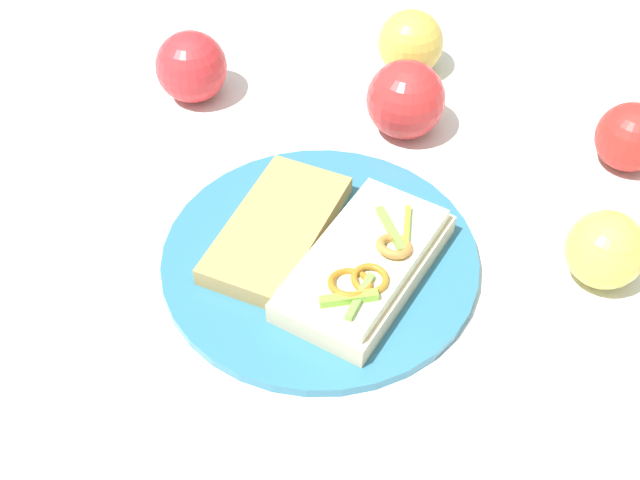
{
  "coord_description": "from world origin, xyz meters",
  "views": [
    {
      "loc": [
        0.44,
        -0.25,
        0.58
      ],
      "look_at": [
        0.0,
        0.0,
        0.03
      ],
      "focal_mm": 46.85,
      "sensor_mm": 36.0,
      "label": 1
    }
  ],
  "objects_px": {
    "sandwich": "(366,263)",
    "apple_2": "(406,100)",
    "apple_0": "(631,137)",
    "bread_slice_side": "(277,229)",
    "apple_3": "(411,43)",
    "apple_4": "(193,66)",
    "plate": "(320,259)",
    "apple_1": "(605,250)"
  },
  "relations": [
    {
      "from": "plate",
      "to": "apple_2",
      "type": "bearing_deg",
      "value": 125.26
    },
    {
      "from": "sandwich",
      "to": "apple_0",
      "type": "height_order",
      "value": "apple_0"
    },
    {
      "from": "bread_slice_side",
      "to": "apple_4",
      "type": "xyz_separation_m",
      "value": [
        -0.25,
        0.02,
        0.02
      ]
    },
    {
      "from": "bread_slice_side",
      "to": "apple_0",
      "type": "height_order",
      "value": "apple_0"
    },
    {
      "from": "apple_0",
      "to": "apple_3",
      "type": "bearing_deg",
      "value": -157.06
    },
    {
      "from": "plate",
      "to": "sandwich",
      "type": "relative_size",
      "value": 1.45
    },
    {
      "from": "bread_slice_side",
      "to": "apple_1",
      "type": "xyz_separation_m",
      "value": [
        0.18,
        0.23,
        0.02
      ]
    },
    {
      "from": "apple_2",
      "to": "apple_3",
      "type": "bearing_deg",
      "value": 143.6
    },
    {
      "from": "apple_0",
      "to": "apple_3",
      "type": "relative_size",
      "value": 0.94
    },
    {
      "from": "sandwich",
      "to": "bread_slice_side",
      "type": "relative_size",
      "value": 1.21
    },
    {
      "from": "plate",
      "to": "bread_slice_side",
      "type": "height_order",
      "value": "bread_slice_side"
    },
    {
      "from": "apple_0",
      "to": "apple_4",
      "type": "distance_m",
      "value": 0.46
    },
    {
      "from": "bread_slice_side",
      "to": "apple_3",
      "type": "relative_size",
      "value": 2.22
    },
    {
      "from": "plate",
      "to": "apple_2",
      "type": "distance_m",
      "value": 0.21
    },
    {
      "from": "bread_slice_side",
      "to": "apple_2",
      "type": "relative_size",
      "value": 2.0
    },
    {
      "from": "apple_2",
      "to": "bread_slice_side",
      "type": "bearing_deg",
      "value": -67.5
    },
    {
      "from": "apple_2",
      "to": "apple_4",
      "type": "distance_m",
      "value": 0.24
    },
    {
      "from": "apple_0",
      "to": "apple_2",
      "type": "height_order",
      "value": "apple_2"
    },
    {
      "from": "sandwich",
      "to": "apple_3",
      "type": "xyz_separation_m",
      "value": [
        -0.25,
        0.21,
        0.01
      ]
    },
    {
      "from": "plate",
      "to": "apple_4",
      "type": "relative_size",
      "value": 3.7
    },
    {
      "from": "apple_2",
      "to": "apple_1",
      "type": "bearing_deg",
      "value": 8.85
    },
    {
      "from": "plate",
      "to": "apple_0",
      "type": "xyz_separation_m",
      "value": [
        0.03,
        0.34,
        0.03
      ]
    },
    {
      "from": "bread_slice_side",
      "to": "apple_0",
      "type": "xyz_separation_m",
      "value": [
        0.07,
        0.36,
        0.02
      ]
    },
    {
      "from": "apple_2",
      "to": "plate",
      "type": "bearing_deg",
      "value": -54.74
    },
    {
      "from": "plate",
      "to": "apple_3",
      "type": "xyz_separation_m",
      "value": [
        -0.21,
        0.24,
        0.03
      ]
    },
    {
      "from": "apple_1",
      "to": "plate",
      "type": "bearing_deg",
      "value": -123.14
    },
    {
      "from": "apple_0",
      "to": "apple_2",
      "type": "bearing_deg",
      "value": -132.64
    },
    {
      "from": "sandwich",
      "to": "apple_2",
      "type": "relative_size",
      "value": 2.41
    },
    {
      "from": "plate",
      "to": "apple_0",
      "type": "height_order",
      "value": "apple_0"
    },
    {
      "from": "apple_1",
      "to": "apple_4",
      "type": "relative_size",
      "value": 0.9
    },
    {
      "from": "apple_2",
      "to": "apple_3",
      "type": "height_order",
      "value": "apple_2"
    },
    {
      "from": "apple_0",
      "to": "apple_1",
      "type": "relative_size",
      "value": 0.99
    },
    {
      "from": "sandwich",
      "to": "apple_0",
      "type": "xyz_separation_m",
      "value": [
        -0.01,
        0.32,
        0.01
      ]
    },
    {
      "from": "plate",
      "to": "sandwich",
      "type": "distance_m",
      "value": 0.05
    },
    {
      "from": "apple_3",
      "to": "apple_4",
      "type": "bearing_deg",
      "value": -108.21
    },
    {
      "from": "plate",
      "to": "apple_0",
      "type": "relative_size",
      "value": 4.15
    },
    {
      "from": "apple_0",
      "to": "apple_2",
      "type": "distance_m",
      "value": 0.23
    },
    {
      "from": "bread_slice_side",
      "to": "apple_3",
      "type": "height_order",
      "value": "apple_3"
    },
    {
      "from": "bread_slice_side",
      "to": "apple_2",
      "type": "bearing_deg",
      "value": 165.67
    },
    {
      "from": "apple_1",
      "to": "apple_4",
      "type": "xyz_separation_m",
      "value": [
        -0.42,
        -0.21,
        0.0
      ]
    },
    {
      "from": "bread_slice_side",
      "to": "apple_3",
      "type": "bearing_deg",
      "value": 176.27
    },
    {
      "from": "apple_4",
      "to": "bread_slice_side",
      "type": "bearing_deg",
      "value": -5.68
    }
  ]
}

